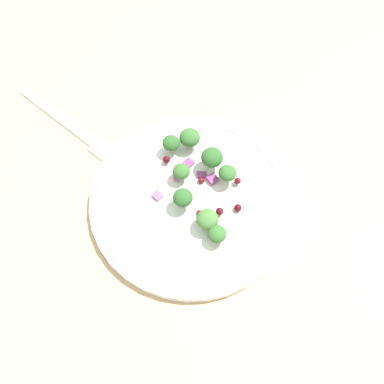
{
  "coord_description": "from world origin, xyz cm",
  "views": [
    {
      "loc": [
        -29.41,
        -0.6,
        59.47
      ],
      "look_at": [
        0.22,
        1.09,
        2.7
      ],
      "focal_mm": 46.72,
      "sensor_mm": 36.0,
      "label": 1
    }
  ],
  "objects": [
    {
      "name": "plate",
      "position": [
        0.22,
        1.09,
        0.86
      ],
      "size": [
        26.9,
        26.9,
        1.7
      ],
      "color": "white",
      "rests_on": "ground_plane"
    },
    {
      "name": "ground_plane",
      "position": [
        0.0,
        0.0,
        -1.0
      ],
      "size": [
        180.0,
        180.0,
        2.0
      ],
      "primitive_type": "cube",
      "color": "tan"
    },
    {
      "name": "broccoli_floret_5",
      "position": [
        -5.54,
        -2.32,
        2.9
      ],
      "size": [
        2.36,
        2.36,
        2.39
      ],
      "color": "#9EC684",
      "rests_on": "plate"
    },
    {
      "name": "dressing_pool",
      "position": [
        0.22,
        1.09,
        1.3
      ],
      "size": [
        15.6,
        15.6,
        0.2
      ],
      "primitive_type": "cylinder",
      "color": "white",
      "rests_on": "plate"
    },
    {
      "name": "onion_bit_4",
      "position": [
        2.83,
        3.18,
        1.8
      ],
      "size": [
        1.15,
        1.21,
        0.38
      ],
      "primitive_type": "cube",
      "rotation": [
        0.0,
        0.0,
        1.84
      ],
      "color": "#A35B93",
      "rests_on": "plate"
    },
    {
      "name": "onion_bit_0",
      "position": [
        2.79,
        -1.5,
        1.8
      ],
      "size": [
        1.78,
        1.78,
        0.59
      ],
      "primitive_type": "cube",
      "rotation": [
        0.0,
        0.0,
        0.68
      ],
      "color": "#843D75",
      "rests_on": "plate"
    },
    {
      "name": "broccoli_floret_1",
      "position": [
        2.85,
        -3.36,
        3.4
      ],
      "size": [
        2.37,
        2.37,
        2.4
      ],
      "color": "#8EB77A",
      "rests_on": "plate"
    },
    {
      "name": "cranberry_5",
      "position": [
        -1.31,
        -4.89,
        1.93
      ],
      "size": [
        0.98,
        0.98,
        0.98
      ],
      "primitive_type": "sphere",
      "color": "#4C0A14",
      "rests_on": "plate"
    },
    {
      "name": "cranberry_3",
      "position": [
        2.51,
        -4.79,
        2.13
      ],
      "size": [
        0.88,
        0.88,
        0.88
      ],
      "primitive_type": "sphere",
      "color": "maroon",
      "rests_on": "plate"
    },
    {
      "name": "broccoli_floret_2",
      "position": [
        4.95,
        -1.28,
        3.64
      ],
      "size": [
        2.9,
        2.9,
        2.94
      ],
      "color": "#ADD18E",
      "rests_on": "plate"
    },
    {
      "name": "onion_bit_3",
      "position": [
        0.34,
        5.58,
        1.56
      ],
      "size": [
        1.65,
        1.67,
        0.55
      ],
      "primitive_type": "cube",
      "rotation": [
        0.0,
        0.0,
        0.84
      ],
      "color": "#A35B93",
      "rests_on": "plate"
    },
    {
      "name": "fork",
      "position": [
        11.13,
        19.14,
        0.25
      ],
      "size": [
        12.54,
        16.0,
        0.5
      ],
      "color": "silver",
      "rests_on": "ground_plane"
    },
    {
      "name": "broccoli_floret_6",
      "position": [
        2.95,
        2.64,
        3.07
      ],
      "size": [
        2.28,
        2.28,
        2.31
      ],
      "color": "#ADD18E",
      "rests_on": "plate"
    },
    {
      "name": "cranberry_4",
      "position": [
        5.23,
        4.8,
        2.14
      ],
      "size": [
        0.99,
        0.99,
        0.99
      ],
      "primitive_type": "sphere",
      "color": "#4C0A14",
      "rests_on": "plate"
    },
    {
      "name": "cranberry_0",
      "position": [
        -2.17,
        0.16,
        1.61
      ],
      "size": [
        0.78,
        0.78,
        0.78
      ],
      "primitive_type": "sphere",
      "color": "maroon",
      "rests_on": "plate"
    },
    {
      "name": "cranberry_2",
      "position": [
        2.5,
        -0.23,
        1.74
      ],
      "size": [
        0.86,
        0.86,
        0.86
      ],
      "primitive_type": "sphere",
      "color": "maroon",
      "rests_on": "plate"
    },
    {
      "name": "broccoli_floret_4",
      "position": [
        -1.03,
        2.17,
        3.38
      ],
      "size": [
        2.55,
        2.55,
        2.58
      ],
      "color": "#ADD18E",
      "rests_on": "plate"
    },
    {
      "name": "broccoli_floret_0",
      "position": [
        -3.74,
        -1.03,
        3.11
      ],
      "size": [
        2.8,
        2.8,
        2.83
      ],
      "color": "#ADD18E",
      "rests_on": "plate"
    },
    {
      "name": "broccoli_floret_7",
      "position": [
        7.19,
        4.29,
        3.17
      ],
      "size": [
        2.39,
        2.39,
        2.42
      ],
      "color": "#9EC684",
      "rests_on": "plate"
    },
    {
      "name": "onion_bit_2",
      "position": [
        5.17,
        1.82,
        1.65
      ],
      "size": [
        1.72,
        1.73,
        0.44
      ],
      "primitive_type": "cube",
      "rotation": [
        0.0,
        0.0,
        0.91
      ],
      "color": "#843D75",
      "rests_on": "plate"
    },
    {
      "name": "onion_bit_5",
      "position": [
        3.47,
        0.46,
        1.52
      ],
      "size": [
        0.89,
        1.34,
        0.51
      ],
      "primitive_type": "cube",
      "rotation": [
        0.0,
        0.0,
        0.01
      ],
      "color": "#843D75",
      "rests_on": "plate"
    },
    {
      "name": "broccoli_floret_3",
      "position": [
        8.14,
        1.84,
        3.27
      ],
      "size": [
        2.82,
        2.82,
        2.85
      ],
      "color": "#9EC684",
      "rests_on": "plate"
    },
    {
      "name": "cranberry_1",
      "position": [
        -2.07,
        -2.55,
        2.17
      ],
      "size": [
        1.0,
        1.0,
        1.0
      ],
      "primitive_type": "sphere",
      "color": "#4C0A14",
      "rests_on": "plate"
    },
    {
      "name": "onion_bit_1",
      "position": [
        3.88,
        3.33,
        1.5
      ],
      "size": [
        1.28,
        0.98,
        0.4
      ],
      "primitive_type": "cube",
      "rotation": [
        0.0,
        0.0,
        1.47
      ],
      "color": "#843D75",
      "rests_on": "plate"
    }
  ]
}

